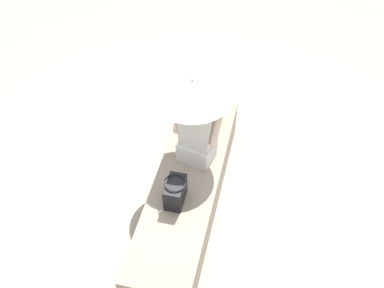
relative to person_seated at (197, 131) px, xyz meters
The scene contains 6 objects.
ground_plane 0.91m from the person_seated, ahead, with size 14.00×14.00×0.00m, color #9E9384.
stone_bench 0.69m from the person_seated, ahead, with size 2.43×0.63×0.47m, color gray.
person_seated is the anchor object (origin of this frame).
parasol 0.48m from the person_seated, 134.52° to the right, with size 0.77×0.77×0.98m.
handbag_black 0.63m from the person_seated, behind, with size 0.29×0.21×0.27m.
tote_bag_canvas 0.64m from the person_seated, ahead, with size 0.28×0.21×0.28m.
Camera 1 is at (2.62, 0.68, 3.91)m, focal length 40.94 mm.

